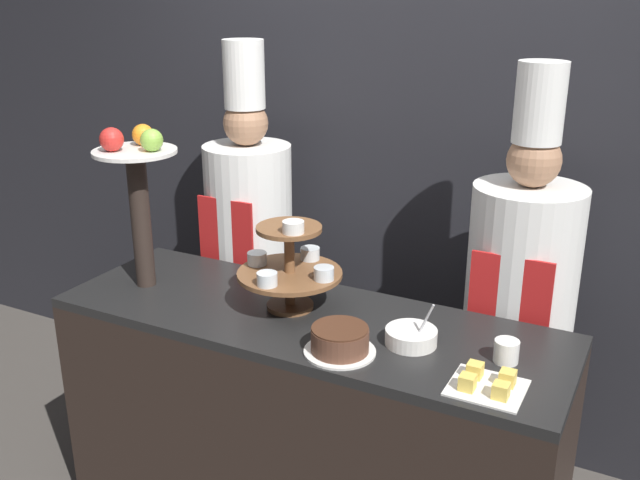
% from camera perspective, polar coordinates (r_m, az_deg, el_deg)
% --- Properties ---
extents(wall_back, '(10.00, 0.06, 2.80)m').
position_cam_1_polar(wall_back, '(3.13, 6.99, 8.41)').
color(wall_back, '#232328').
rests_on(wall_back, ground_plane).
extents(buffet_counter, '(1.81, 0.60, 0.92)m').
position_cam_1_polar(buffet_counter, '(2.72, -1.01, -14.91)').
color(buffet_counter, black).
rests_on(buffet_counter, ground_plane).
extents(tiered_stand, '(0.37, 0.37, 0.35)m').
position_cam_1_polar(tiered_stand, '(2.49, -2.44, -2.05)').
color(tiered_stand, brown).
rests_on(tiered_stand, buffet_counter).
extents(fruit_pedestal, '(0.30, 0.30, 0.61)m').
position_cam_1_polar(fruit_pedestal, '(2.69, -14.39, 4.54)').
color(fruit_pedestal, '#2D231E').
rests_on(fruit_pedestal, buffet_counter).
extents(cake_round, '(0.23, 0.23, 0.09)m').
position_cam_1_polar(cake_round, '(2.24, 1.60, -8.06)').
color(cake_round, white).
rests_on(cake_round, buffet_counter).
extents(cup_white, '(0.08, 0.08, 0.07)m').
position_cam_1_polar(cup_white, '(2.26, 14.69, -8.60)').
color(cup_white, white).
rests_on(cup_white, buffet_counter).
extents(cake_square_tray, '(0.21, 0.19, 0.05)m').
position_cam_1_polar(cake_square_tray, '(2.12, 13.23, -11.10)').
color(cake_square_tray, white).
rests_on(cake_square_tray, buffet_counter).
extents(serving_bowl_near, '(0.17, 0.17, 0.15)m').
position_cam_1_polar(serving_bowl_near, '(2.31, 7.30, -7.68)').
color(serving_bowl_near, white).
rests_on(serving_bowl_near, buffet_counter).
extents(chef_left, '(0.38, 0.38, 1.80)m').
position_cam_1_polar(chef_left, '(3.17, -5.66, 0.36)').
color(chef_left, '#38332D').
rests_on(chef_left, ground_plane).
extents(chef_center_left, '(0.41, 0.41, 1.77)m').
position_cam_1_polar(chef_center_left, '(2.76, 15.72, -4.07)').
color(chef_center_left, '#38332D').
rests_on(chef_center_left, ground_plane).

